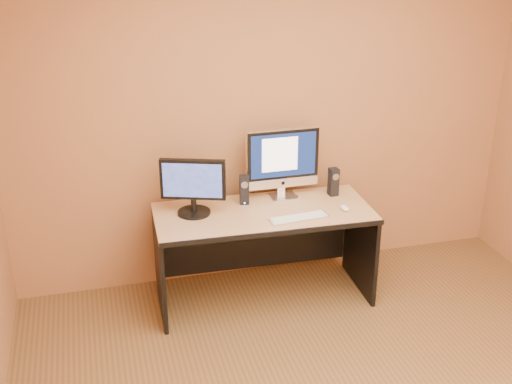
% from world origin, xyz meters
% --- Properties ---
extents(walls, '(4.00, 4.00, 2.60)m').
position_xyz_m(walls, '(0.00, 0.00, 1.30)').
color(walls, '#905C3A').
rests_on(walls, ground).
extents(desk, '(1.60, 0.74, 0.73)m').
position_xyz_m(desk, '(-0.18, 1.54, 0.36)').
color(desk, tan).
rests_on(desk, ground).
extents(imac, '(0.56, 0.21, 0.54)m').
position_xyz_m(imac, '(0.04, 1.75, 1.00)').
color(imac, silver).
rests_on(imac, desk).
extents(second_monitor, '(0.52, 0.38, 0.41)m').
position_xyz_m(second_monitor, '(-0.67, 1.63, 0.93)').
color(second_monitor, black).
rests_on(second_monitor, desk).
extents(speaker_left, '(0.08, 0.08, 0.22)m').
position_xyz_m(speaker_left, '(-0.28, 1.72, 0.83)').
color(speaker_left, black).
rests_on(speaker_left, desk).
extents(speaker_right, '(0.07, 0.08, 0.22)m').
position_xyz_m(speaker_right, '(0.42, 1.69, 0.83)').
color(speaker_right, black).
rests_on(speaker_right, desk).
extents(keyboard, '(0.43, 0.15, 0.02)m').
position_xyz_m(keyboard, '(0.03, 1.35, 0.74)').
color(keyboard, silver).
rests_on(keyboard, desk).
extents(mouse, '(0.06, 0.10, 0.04)m').
position_xyz_m(mouse, '(0.40, 1.41, 0.74)').
color(mouse, white).
rests_on(mouse, desk).
extents(cable_a, '(0.09, 0.20, 0.01)m').
position_xyz_m(cable_a, '(0.11, 1.83, 0.73)').
color(cable_a, black).
rests_on(cable_a, desk).
extents(cable_b, '(0.07, 0.17, 0.01)m').
position_xyz_m(cable_b, '(0.05, 1.84, 0.73)').
color(cable_b, black).
rests_on(cable_b, desk).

